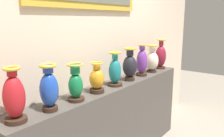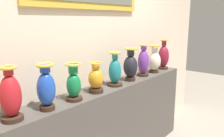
{
  "view_description": "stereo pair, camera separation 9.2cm",
  "coord_description": "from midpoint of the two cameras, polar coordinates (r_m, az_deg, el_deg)",
  "views": [
    {
      "loc": [
        -1.83,
        -1.41,
        1.61
      ],
      "look_at": [
        0.0,
        0.0,
        1.11
      ],
      "focal_mm": 37.13,
      "sensor_mm": 36.0,
      "label": 1
    },
    {
      "loc": [
        -1.78,
        -1.48,
        1.61
      ],
      "look_at": [
        0.0,
        0.0,
        1.11
      ],
      "focal_mm": 37.13,
      "sensor_mm": 36.0,
      "label": 2
    }
  ],
  "objects": [
    {
      "name": "display_shelf",
      "position": [
        2.58,
        -1.05,
        -14.2
      ],
      "size": [
        2.46,
        0.31,
        0.94
      ],
      "primitive_type": "cube",
      "color": "#4C4742",
      "rests_on": "ground_plane"
    },
    {
      "name": "back_wall",
      "position": [
        2.45,
        -5.23,
        11.39
      ],
      "size": [
        4.72,
        0.14,
        3.14
      ],
      "color": "beige",
      "rests_on": "ground_plane"
    },
    {
      "name": "vase_crimson",
      "position": [
        1.66,
        -24.44,
        -6.55
      ],
      "size": [
        0.14,
        0.14,
        0.38
      ],
      "color": "#382319",
      "rests_on": "display_shelf"
    },
    {
      "name": "vase_sapphire",
      "position": [
        1.78,
        -16.68,
        -4.82
      ],
      "size": [
        0.14,
        0.14,
        0.36
      ],
      "color": "#382319",
      "rests_on": "display_shelf"
    },
    {
      "name": "vase_emerald",
      "position": [
        1.95,
        -10.29,
        -3.85
      ],
      "size": [
        0.14,
        0.14,
        0.32
      ],
      "color": "#382319",
      "rests_on": "display_shelf"
    },
    {
      "name": "vase_amber",
      "position": [
        2.15,
        -4.97,
        -2.68
      ],
      "size": [
        0.14,
        0.14,
        0.29
      ],
      "color": "#382319",
      "rests_on": "display_shelf"
    },
    {
      "name": "vase_teal",
      "position": [
        2.36,
        -0.38,
        -0.63
      ],
      "size": [
        0.16,
        0.16,
        0.35
      ],
      "color": "#382319",
      "rests_on": "display_shelf"
    },
    {
      "name": "vase_onyx",
      "position": [
        2.56,
        3.37,
        0.78
      ],
      "size": [
        0.16,
        0.16,
        0.37
      ],
      "color": "#382319",
      "rests_on": "display_shelf"
    },
    {
      "name": "vase_violet",
      "position": [
        2.8,
        6.42,
        1.69
      ],
      "size": [
        0.13,
        0.13,
        0.38
      ],
      "color": "#382319",
      "rests_on": "display_shelf"
    },
    {
      "name": "vase_ivory",
      "position": [
        3.01,
        8.99,
        2.12
      ],
      "size": [
        0.16,
        0.16,
        0.36
      ],
      "color": "#382319",
      "rests_on": "display_shelf"
    },
    {
      "name": "vase_burgundy",
      "position": [
        3.26,
        11.1,
        3.07
      ],
      "size": [
        0.15,
        0.15,
        0.41
      ],
      "color": "#382319",
      "rests_on": "display_shelf"
    }
  ]
}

